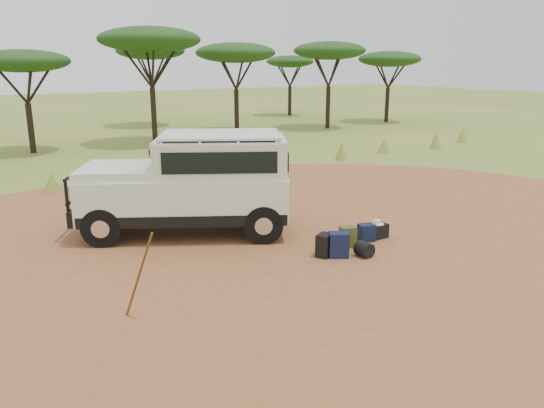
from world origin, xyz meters
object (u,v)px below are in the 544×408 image
hard_case (377,231)px  backpack_olive (348,237)px  backpack_navy (339,245)px  duffel_navy (366,233)px  walking_staff (139,275)px  backpack_black (324,245)px  safari_vehicle (193,186)px

hard_case → backpack_olive: bearing=-174.3°
backpack_navy → duffel_navy: backpack_navy is taller
walking_staff → backpack_black: (4.46, 0.60, -0.53)m
walking_staff → backpack_black: size_ratio=3.21×
safari_vehicle → walking_staff: (-2.78, -3.76, -0.44)m
backpack_olive → walking_staff: bearing=-153.5°
walking_staff → backpack_olive: (5.30, 0.77, -0.54)m
backpack_olive → safari_vehicle: bearing=148.5°
backpack_olive → duffel_navy: backpack_olive is taller
safari_vehicle → hard_case: bearing=-8.6°
walking_staff → backpack_black: bearing=-27.5°
duffel_navy → hard_case: bearing=21.9°
walking_staff → backpack_olive: bearing=-26.9°
walking_staff → duffel_navy: 6.05m
walking_staff → hard_case: size_ratio=3.31×
backpack_navy → hard_case: 1.73m
safari_vehicle → walking_staff: safari_vehicle is taller
safari_vehicle → duffel_navy: 4.43m
backpack_black → duffel_navy: backpack_black is taller
backpack_navy → hard_case: (1.66, 0.50, -0.10)m
backpack_black → duffel_navy: size_ratio=1.22×
safari_vehicle → backpack_black: size_ratio=10.51×
duffel_navy → backpack_olive: bearing=-159.0°
safari_vehicle → backpack_black: 3.70m
backpack_black → duffel_navy: bearing=-18.0°
safari_vehicle → hard_case: safari_vehicle is taller
safari_vehicle → hard_case: (3.57, -2.87, -1.04)m
backpack_black → hard_case: 1.92m
backpack_olive → duffel_navy: (0.66, 0.07, -0.04)m
safari_vehicle → duffel_navy: size_ratio=12.78×
backpack_black → hard_case: size_ratio=1.03×
backpack_olive → hard_case: backpack_olive is taller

